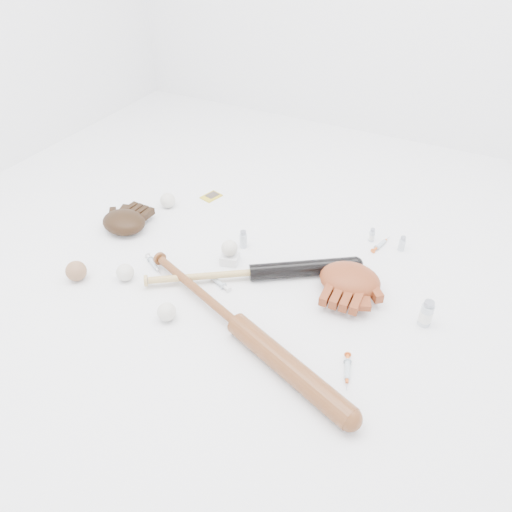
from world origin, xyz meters
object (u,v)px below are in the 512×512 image
at_px(bat_dark, 252,272).
at_px(glove_dark, 124,222).
at_px(bat_wood, 238,325).
at_px(pedestal, 230,258).

xyz_separation_m(bat_dark, glove_dark, (-0.64, 0.03, 0.01)).
height_order(bat_dark, bat_wood, bat_wood).
xyz_separation_m(bat_wood, pedestal, (-0.21, 0.32, -0.02)).
distance_m(bat_wood, pedestal, 0.38).
relative_size(bat_wood, pedestal, 14.95).
bearing_deg(pedestal, glove_dark, -178.42).
distance_m(bat_dark, bat_wood, 0.28).
height_order(bat_dark, glove_dark, glove_dark).
xyz_separation_m(bat_dark, bat_wood, (0.09, -0.27, 0.01)).
bearing_deg(glove_dark, bat_dark, -0.63).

